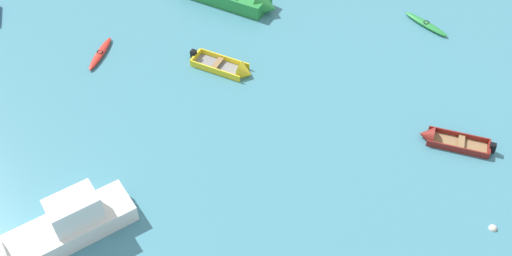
# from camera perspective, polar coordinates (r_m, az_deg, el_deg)

# --- Properties ---
(kayak_green_near_right) EXTENTS (3.06, 2.44, 0.32)m
(kayak_green_near_right) POSITION_cam_1_polar(r_m,az_deg,el_deg) (40.91, 16.03, 9.57)
(kayak_green_near_right) COLOR #288C3D
(kayak_green_near_right) RESTS_ON ground_plane
(kayak_red_far_left) EXTENTS (0.53, 3.22, 0.31)m
(kayak_red_far_left) POSITION_cam_1_polar(r_m,az_deg,el_deg) (38.27, -14.74, 6.94)
(kayak_red_far_left) COLOR red
(kayak_red_far_left) RESTS_ON ground_plane
(motor_launch_white_far_back) EXTENTS (6.22, 6.50, 2.68)m
(motor_launch_white_far_back) POSITION_cam_1_polar(r_m,az_deg,el_deg) (29.05, -18.70, -9.37)
(motor_launch_white_far_back) COLOR white
(motor_launch_white_far_back) RESTS_ON ground_plane
(rowboat_yellow_outer_right) EXTENTS (4.18, 2.05, 1.20)m
(rowboat_yellow_outer_right) POSITION_cam_1_polar(r_m,az_deg,el_deg) (35.85, -2.20, 5.65)
(rowboat_yellow_outer_right) COLOR gray
(rowboat_yellow_outer_right) RESTS_ON ground_plane
(rowboat_maroon_back_row_center) EXTENTS (3.96, 1.38, 1.04)m
(rowboat_maroon_back_row_center) POSITION_cam_1_polar(r_m,az_deg,el_deg) (33.35, 17.43, -1.01)
(rowboat_maroon_back_row_center) COLOR #99754C
(rowboat_maroon_back_row_center) RESTS_ON ground_plane
(mooring_buoy_between_boats_left) EXTENTS (0.38, 0.38, 0.38)m
(mooring_buoy_between_boats_left) POSITION_cam_1_polar(r_m,az_deg,el_deg) (30.68, 21.80, -8.96)
(mooring_buoy_between_boats_left) COLOR silver
(mooring_buoy_between_boats_left) RESTS_ON ground_plane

